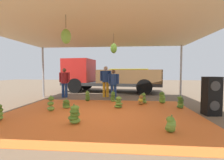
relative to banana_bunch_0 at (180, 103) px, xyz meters
name	(u,v)px	position (x,y,z in m)	size (l,w,h in m)	color
ground_plane	(109,99)	(-3.08, 1.87, -0.23)	(40.00, 40.00, 0.00)	brown
tarp_orange	(100,114)	(-3.08, -1.13, -0.22)	(6.74, 5.19, 0.01)	orange
tent_canopy	(99,31)	(-3.08, -1.23, 2.59)	(8.00, 7.00, 2.91)	#9EA0A5
banana_bunch_0	(180,103)	(0.00, 0.00, 0.00)	(0.37, 0.36, 0.53)	#477523
banana_bunch_1	(144,99)	(-1.36, 0.81, 0.00)	(0.29, 0.30, 0.52)	#6B9E38
banana_bunch_2	(88,96)	(-4.07, 1.17, 0.01)	(0.28, 0.29, 0.53)	#477523
banana_bunch_3	(66,104)	(-4.54, -0.42, -0.06)	(0.40, 0.39, 0.40)	#75A83D
banana_bunch_5	(51,104)	(-4.94, -0.90, 0.03)	(0.34, 0.35, 0.59)	#75A83D
banana_bunch_6	(113,97)	(-2.80, 1.10, 0.01)	(0.35, 0.34, 0.55)	#75A83D
banana_bunch_7	(162,98)	(-0.50, 0.93, 0.03)	(0.38, 0.39, 0.56)	#60932D
banana_bunch_8	(171,125)	(-1.11, -2.63, -0.04)	(0.34, 0.35, 0.42)	#518428
banana_bunch_10	(141,100)	(-1.52, 0.49, -0.02)	(0.31, 0.34, 0.47)	#996628
banana_bunch_11	(118,103)	(-2.47, -0.18, -0.01)	(0.40, 0.39, 0.51)	#60932D
banana_bunch_12	(75,115)	(-3.61, -2.21, 0.02)	(0.42, 0.42, 0.55)	#6B9E38
cargo_truck_main	(106,76)	(-3.58, 4.97, 0.95)	(7.12, 3.14, 2.40)	#2D2D2D
worker_0	(106,79)	(-3.33, 2.56, 0.81)	(0.65, 0.40, 1.78)	orange
worker_1	(114,82)	(-2.82, 1.82, 0.69)	(0.58, 0.35, 1.58)	navy
worker_2	(64,80)	(-5.65, 2.22, 0.74)	(0.61, 0.37, 1.66)	navy
speaker_stack	(212,96)	(0.70, -0.92, 0.42)	(0.54, 0.47, 1.29)	black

